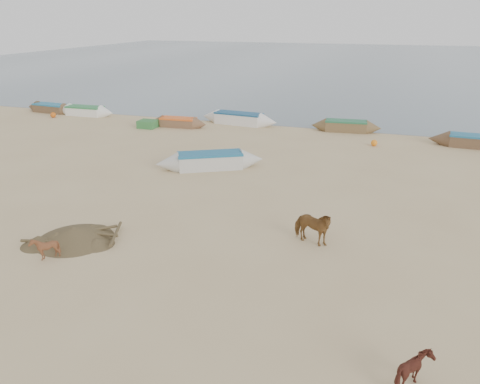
{
  "coord_description": "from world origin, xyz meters",
  "views": [
    {
      "loc": [
        6.25,
        -14.86,
        8.54
      ],
      "look_at": [
        0.0,
        4.0,
        1.0
      ],
      "focal_mm": 35.0,
      "sensor_mm": 36.0,
      "label": 1
    }
  ],
  "objects_px": {
    "cow_adult": "(312,227)",
    "near_canoe": "(210,161)",
    "calf_right": "(415,372)",
    "calf_front": "(45,248)"
  },
  "relations": [
    {
      "from": "cow_adult",
      "to": "calf_right",
      "type": "height_order",
      "value": "cow_adult"
    },
    {
      "from": "near_canoe",
      "to": "calf_right",
      "type": "bearing_deg",
      "value": -81.29
    },
    {
      "from": "calf_right",
      "to": "near_canoe",
      "type": "distance_m",
      "value": 18.47
    },
    {
      "from": "cow_adult",
      "to": "near_canoe",
      "type": "xyz_separation_m",
      "value": [
        -7.44,
        7.82,
        -0.24
      ]
    },
    {
      "from": "calf_front",
      "to": "calf_right",
      "type": "relative_size",
      "value": 0.96
    },
    {
      "from": "calf_front",
      "to": "cow_adult",
      "type": "bearing_deg",
      "value": 113.99
    },
    {
      "from": "calf_right",
      "to": "near_canoe",
      "type": "bearing_deg",
      "value": 45.67
    },
    {
      "from": "calf_front",
      "to": "near_canoe",
      "type": "height_order",
      "value": "near_canoe"
    },
    {
      "from": "cow_adult",
      "to": "near_canoe",
      "type": "distance_m",
      "value": 10.8
    },
    {
      "from": "cow_adult",
      "to": "near_canoe",
      "type": "height_order",
      "value": "cow_adult"
    }
  ]
}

